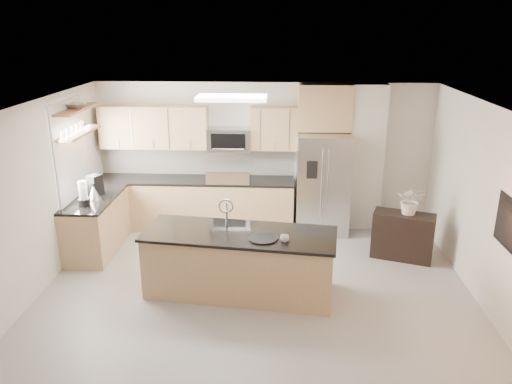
# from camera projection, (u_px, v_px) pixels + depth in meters

# --- Properties ---
(floor) EXTENTS (6.50, 6.50, 0.00)m
(floor) POSITION_uv_depth(u_px,v_px,m) (254.00, 316.00, 6.41)
(floor) COLOR #9A9893
(floor) RESTS_ON ground
(ceiling) EXTENTS (6.00, 6.50, 0.02)m
(ceiling) POSITION_uv_depth(u_px,v_px,m) (253.00, 115.00, 5.58)
(ceiling) COLOR white
(ceiling) RESTS_ON wall_back
(wall_back) EXTENTS (6.00, 0.02, 2.60)m
(wall_back) POSITION_uv_depth(u_px,v_px,m) (264.00, 155.00, 9.07)
(wall_back) COLOR beige
(wall_back) RESTS_ON floor
(wall_left) EXTENTS (0.02, 6.50, 2.60)m
(wall_left) POSITION_uv_depth(u_px,v_px,m) (11.00, 218.00, 6.14)
(wall_left) COLOR beige
(wall_left) RESTS_ON floor
(wall_right) EXTENTS (0.02, 6.50, 2.60)m
(wall_right) POSITION_uv_depth(u_px,v_px,m) (508.00, 227.00, 5.85)
(wall_right) COLOR beige
(wall_right) RESTS_ON floor
(back_counter) EXTENTS (3.55, 0.66, 1.44)m
(back_counter) POSITION_uv_depth(u_px,v_px,m) (196.00, 202.00, 9.09)
(back_counter) COLOR tan
(back_counter) RESTS_ON floor
(left_counter) EXTENTS (0.66, 1.50, 0.92)m
(left_counter) POSITION_uv_depth(u_px,v_px,m) (97.00, 224.00, 8.15)
(left_counter) COLOR tan
(left_counter) RESTS_ON floor
(range) EXTENTS (0.76, 0.64, 1.14)m
(range) POSITION_uv_depth(u_px,v_px,m) (230.00, 203.00, 9.05)
(range) COLOR black
(range) RESTS_ON floor
(upper_cabinets) EXTENTS (3.50, 0.33, 0.75)m
(upper_cabinets) POSITION_uv_depth(u_px,v_px,m) (190.00, 127.00, 8.81)
(upper_cabinets) COLOR tan
(upper_cabinets) RESTS_ON wall_back
(microwave) EXTENTS (0.76, 0.40, 0.40)m
(microwave) POSITION_uv_depth(u_px,v_px,m) (229.00, 139.00, 8.80)
(microwave) COLOR #A7A7AA
(microwave) RESTS_ON upper_cabinets
(refrigerator) EXTENTS (0.92, 0.78, 1.78)m
(refrigerator) POSITION_uv_depth(u_px,v_px,m) (323.00, 183.00, 8.79)
(refrigerator) COLOR #A7A7AA
(refrigerator) RESTS_ON floor
(partition_column) EXTENTS (0.60, 0.30, 2.60)m
(partition_column) POSITION_uv_depth(u_px,v_px,m) (366.00, 158.00, 8.84)
(partition_column) COLOR beige
(partition_column) RESTS_ON floor
(window) EXTENTS (0.04, 1.15, 1.65)m
(window) POSITION_uv_depth(u_px,v_px,m) (70.00, 153.00, 7.78)
(window) COLOR white
(window) RESTS_ON wall_left
(shelf_lower) EXTENTS (0.30, 1.20, 0.04)m
(shelf_lower) POSITION_uv_depth(u_px,v_px,m) (78.00, 133.00, 7.77)
(shelf_lower) COLOR brown
(shelf_lower) RESTS_ON wall_left
(shelf_upper) EXTENTS (0.30, 1.20, 0.04)m
(shelf_upper) POSITION_uv_depth(u_px,v_px,m) (75.00, 109.00, 7.65)
(shelf_upper) COLOR brown
(shelf_upper) RESTS_ON wall_left
(ceiling_fixture) EXTENTS (1.00, 0.50, 0.06)m
(ceiling_fixture) POSITION_uv_depth(u_px,v_px,m) (232.00, 98.00, 7.12)
(ceiling_fixture) COLOR white
(ceiling_fixture) RESTS_ON ceiling
(island) EXTENTS (2.69, 1.24, 1.32)m
(island) POSITION_uv_depth(u_px,v_px,m) (240.00, 262.00, 6.86)
(island) COLOR tan
(island) RESTS_ON floor
(credenza) EXTENTS (1.01, 0.67, 0.75)m
(credenza) POSITION_uv_depth(u_px,v_px,m) (403.00, 236.00, 7.90)
(credenza) COLOR black
(credenza) RESTS_ON floor
(cup) EXTENTS (0.12, 0.12, 0.09)m
(cup) POSITION_uv_depth(u_px,v_px,m) (285.00, 238.00, 6.42)
(cup) COLOR silver
(cup) RESTS_ON island
(platter) EXTENTS (0.45, 0.45, 0.02)m
(platter) POSITION_uv_depth(u_px,v_px,m) (263.00, 238.00, 6.51)
(platter) COLOR black
(platter) RESTS_ON island
(blender) EXTENTS (0.17, 0.17, 0.40)m
(blender) POSITION_uv_depth(u_px,v_px,m) (83.00, 195.00, 7.57)
(blender) COLOR black
(blender) RESTS_ON left_counter
(kettle) EXTENTS (0.22, 0.22, 0.27)m
(kettle) POSITION_uv_depth(u_px,v_px,m) (94.00, 193.00, 7.85)
(kettle) COLOR #A7A7AA
(kettle) RESTS_ON left_counter
(coffee_maker) EXTENTS (0.24, 0.26, 0.32)m
(coffee_maker) POSITION_uv_depth(u_px,v_px,m) (95.00, 185.00, 8.10)
(coffee_maker) COLOR black
(coffee_maker) RESTS_ON left_counter
(bowl) EXTENTS (0.48, 0.48, 0.09)m
(bowl) POSITION_uv_depth(u_px,v_px,m) (75.00, 105.00, 7.64)
(bowl) COLOR #A7A7AA
(bowl) RESTS_ON shelf_upper
(flower_vase) EXTENTS (0.74, 0.68, 0.69)m
(flower_vase) POSITION_uv_depth(u_px,v_px,m) (412.00, 193.00, 7.66)
(flower_vase) COLOR silver
(flower_vase) RESTS_ON credenza
(television) EXTENTS (0.14, 1.08, 0.62)m
(television) POSITION_uv_depth(u_px,v_px,m) (509.00, 230.00, 5.65)
(television) COLOR black
(television) RESTS_ON wall_right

